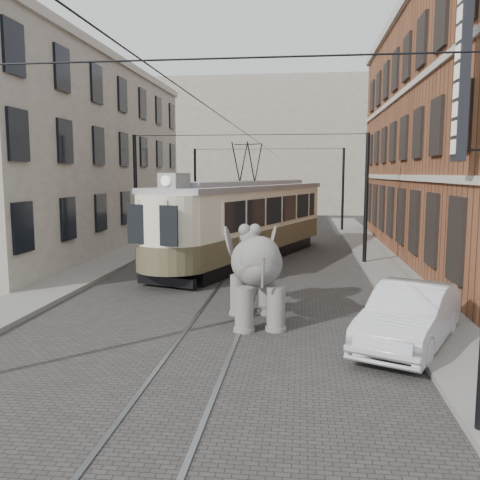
# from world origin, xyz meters

# --- Properties ---
(ground) EXTENTS (120.00, 120.00, 0.00)m
(ground) POSITION_xyz_m (0.00, 0.00, 0.00)
(ground) COLOR #3A3836
(tram_rails) EXTENTS (1.54, 80.00, 0.02)m
(tram_rails) POSITION_xyz_m (0.00, 0.00, 0.01)
(tram_rails) COLOR slate
(tram_rails) RESTS_ON ground
(sidewalk_right) EXTENTS (2.00, 60.00, 0.15)m
(sidewalk_right) POSITION_xyz_m (6.00, 0.00, 0.07)
(sidewalk_right) COLOR slate
(sidewalk_right) RESTS_ON ground
(sidewalk_left) EXTENTS (2.00, 60.00, 0.15)m
(sidewalk_left) POSITION_xyz_m (-6.50, 0.00, 0.07)
(sidewalk_left) COLOR slate
(sidewalk_left) RESTS_ON ground
(stucco_building) EXTENTS (7.00, 24.00, 10.00)m
(stucco_building) POSITION_xyz_m (-11.00, 10.00, 5.00)
(stucco_building) COLOR gray
(stucco_building) RESTS_ON ground
(distant_block) EXTENTS (28.00, 10.00, 14.00)m
(distant_block) POSITION_xyz_m (0.00, 40.00, 7.00)
(distant_block) COLOR gray
(distant_block) RESTS_ON ground
(catenary) EXTENTS (11.00, 30.20, 6.00)m
(catenary) POSITION_xyz_m (-0.20, 5.00, 3.00)
(catenary) COLOR black
(catenary) RESTS_ON ground
(tram) EXTENTS (7.41, 14.30, 5.61)m
(tram) POSITION_xyz_m (-0.30, 6.55, 2.80)
(tram) COLOR beige
(tram) RESTS_ON ground
(elephant) EXTENTS (3.26, 4.76, 2.67)m
(elephant) POSITION_xyz_m (1.07, -3.92, 1.33)
(elephant) COLOR slate
(elephant) RESTS_ON ground
(parked_car) EXTENTS (3.41, 4.86, 1.52)m
(parked_car) POSITION_xyz_m (4.95, -5.57, 0.76)
(parked_car) COLOR silver
(parked_car) RESTS_ON ground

